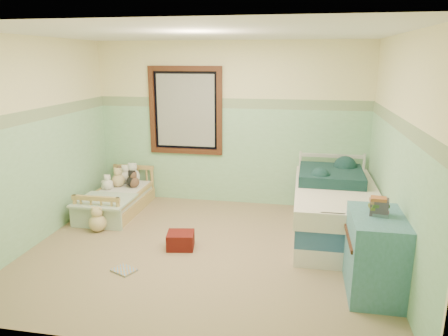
% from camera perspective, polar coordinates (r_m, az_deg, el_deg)
% --- Properties ---
extents(floor, '(4.20, 3.60, 0.02)m').
position_cam_1_polar(floor, '(5.15, -2.65, -11.16)').
color(floor, '#7A694D').
rests_on(floor, ground).
extents(ceiling, '(4.20, 3.60, 0.02)m').
position_cam_1_polar(ceiling, '(4.64, -3.04, 18.06)').
color(ceiling, white).
rests_on(ceiling, wall_back).
extents(wall_back, '(4.20, 0.04, 2.50)m').
position_cam_1_polar(wall_back, '(6.48, 0.85, 5.96)').
color(wall_back, beige).
rests_on(wall_back, floor).
extents(wall_front, '(4.20, 0.04, 2.50)m').
position_cam_1_polar(wall_front, '(3.08, -10.57, -4.30)').
color(wall_front, beige).
rests_on(wall_front, floor).
extents(wall_left, '(0.04, 3.60, 2.50)m').
position_cam_1_polar(wall_left, '(5.60, -24.26, 3.26)').
color(wall_left, beige).
rests_on(wall_left, floor).
extents(wall_right, '(0.04, 3.60, 2.50)m').
position_cam_1_polar(wall_right, '(4.73, 22.79, 1.49)').
color(wall_right, beige).
rests_on(wall_right, floor).
extents(wainscot_mint, '(4.20, 0.01, 1.50)m').
position_cam_1_polar(wainscot_mint, '(6.56, 0.81, 1.62)').
color(wainscot_mint, '#89C18C').
rests_on(wainscot_mint, floor).
extents(border_strip, '(4.20, 0.01, 0.15)m').
position_cam_1_polar(border_strip, '(6.42, 0.84, 8.81)').
color(border_strip, '#476A51').
rests_on(border_strip, wall_back).
extents(window_frame, '(1.16, 0.06, 1.36)m').
position_cam_1_polar(window_frame, '(6.56, -5.29, 7.78)').
color(window_frame, black).
rests_on(window_frame, wall_back).
extents(window_blinds, '(0.92, 0.01, 1.12)m').
position_cam_1_polar(window_blinds, '(6.57, -5.27, 7.79)').
color(window_blinds, beige).
rests_on(window_blinds, window_frame).
extents(toddler_bed_frame, '(0.69, 1.37, 0.18)m').
position_cam_1_polar(toddler_bed_frame, '(6.53, -14.26, -4.96)').
color(toddler_bed_frame, '#A17B3D').
rests_on(toddler_bed_frame, floor).
extents(toddler_mattress, '(0.63, 1.31, 0.12)m').
position_cam_1_polar(toddler_mattress, '(6.48, -14.34, -3.73)').
color(toddler_mattress, white).
rests_on(toddler_mattress, toddler_bed_frame).
extents(patchwork_quilt, '(0.74, 0.69, 0.03)m').
position_cam_1_polar(patchwork_quilt, '(6.10, -16.05, -4.29)').
color(patchwork_quilt, '#80A8D1').
rests_on(patchwork_quilt, toddler_mattress).
extents(plush_bed_brown, '(0.18, 0.18, 0.18)m').
position_cam_1_polar(plush_bed_brown, '(6.93, -13.84, -1.18)').
color(plush_bed_brown, brown).
rests_on(plush_bed_brown, toddler_mattress).
extents(plush_bed_white, '(0.23, 0.23, 0.23)m').
position_cam_1_polar(plush_bed_white, '(6.85, -12.33, -1.10)').
color(plush_bed_white, silver).
rests_on(plush_bed_white, toddler_mattress).
extents(plush_bed_tan, '(0.20, 0.20, 0.20)m').
position_cam_1_polar(plush_bed_tan, '(6.72, -14.22, -1.62)').
color(plush_bed_tan, '#E1C388').
rests_on(plush_bed_tan, toddler_mattress).
extents(plush_bed_dark, '(0.18, 0.18, 0.18)m').
position_cam_1_polar(plush_bed_dark, '(6.63, -12.41, -1.82)').
color(plush_bed_dark, black).
rests_on(plush_bed_dark, toddler_mattress).
extents(plush_floor_cream, '(0.28, 0.28, 0.28)m').
position_cam_1_polar(plush_floor_cream, '(6.75, -15.52, -3.91)').
color(plush_floor_cream, white).
rests_on(plush_floor_cream, floor).
extents(plush_floor_tan, '(0.23, 0.23, 0.23)m').
position_cam_1_polar(plush_floor_tan, '(5.85, -16.85, -7.19)').
color(plush_floor_tan, '#E1C388').
rests_on(plush_floor_tan, floor).
extents(twin_bed_frame, '(0.98, 1.95, 0.22)m').
position_cam_1_polar(twin_bed_frame, '(5.67, 14.67, -7.83)').
color(twin_bed_frame, silver).
rests_on(twin_bed_frame, floor).
extents(twin_boxspring, '(0.98, 1.95, 0.22)m').
position_cam_1_polar(twin_boxspring, '(5.59, 14.81, -5.74)').
color(twin_boxspring, '#2F5984').
rests_on(twin_boxspring, twin_bed_frame).
extents(twin_mattress, '(1.01, 1.99, 0.22)m').
position_cam_1_polar(twin_mattress, '(5.52, 14.96, -3.60)').
color(twin_mattress, silver).
rests_on(twin_mattress, twin_boxspring).
extents(teal_blanket, '(0.85, 0.89, 0.14)m').
position_cam_1_polar(teal_blanket, '(5.75, 14.38, -0.95)').
color(teal_blanket, '#0C2C2A').
rests_on(teal_blanket, twin_mattress).
extents(dresser, '(0.50, 0.80, 0.80)m').
position_cam_1_polar(dresser, '(4.39, 19.90, -11.02)').
color(dresser, '#3B7475').
rests_on(dresser, floor).
extents(book_stack, '(0.18, 0.16, 0.16)m').
position_cam_1_polar(book_stack, '(4.22, 20.43, -5.01)').
color(book_stack, brown).
rests_on(book_stack, dresser).
extents(red_pillow, '(0.36, 0.33, 0.20)m').
position_cam_1_polar(red_pillow, '(5.17, -5.94, -9.80)').
color(red_pillow, maroon).
rests_on(red_pillow, floor).
extents(floor_book, '(0.30, 0.27, 0.02)m').
position_cam_1_polar(floor_book, '(4.80, -13.49, -13.40)').
color(floor_book, orange).
rests_on(floor_book, floor).
extents(extra_plush_0, '(0.20, 0.20, 0.20)m').
position_cam_1_polar(extra_plush_0, '(6.88, -13.22, -1.18)').
color(extra_plush_0, white).
rests_on(extra_plush_0, toddler_mattress).
extents(extra_plush_1, '(0.16, 0.16, 0.16)m').
position_cam_1_polar(extra_plush_1, '(6.61, -15.59, -2.18)').
color(extra_plush_1, white).
rests_on(extra_plush_1, toddler_mattress).
extents(extra_plush_2, '(0.17, 0.17, 0.17)m').
position_cam_1_polar(extra_plush_2, '(6.62, -12.23, -1.90)').
color(extra_plush_2, brown).
rests_on(extra_plush_2, toddler_mattress).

